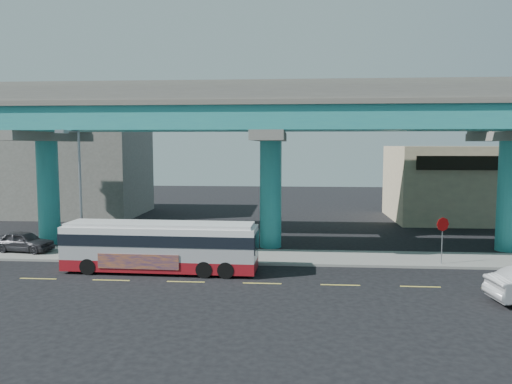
# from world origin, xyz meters

# --- Properties ---
(ground) EXTENTS (120.00, 120.00, 0.00)m
(ground) POSITION_xyz_m (0.00, 0.00, 0.00)
(ground) COLOR black
(ground) RESTS_ON ground
(sidewalk) EXTENTS (70.00, 4.00, 0.15)m
(sidewalk) POSITION_xyz_m (0.00, 5.50, 0.07)
(sidewalk) COLOR gray
(sidewalk) RESTS_ON ground
(lane_markings) EXTENTS (58.00, 0.12, 0.01)m
(lane_markings) POSITION_xyz_m (-0.00, -0.30, 0.01)
(lane_markings) COLOR #D8C64C
(lane_markings) RESTS_ON ground
(viaduct) EXTENTS (52.00, 12.40, 11.70)m
(viaduct) POSITION_xyz_m (-0.00, 9.11, 9.14)
(viaduct) COLOR teal
(viaduct) RESTS_ON ground
(building_beige) EXTENTS (14.00, 10.23, 7.00)m
(building_beige) POSITION_xyz_m (18.00, 22.98, 3.51)
(building_beige) COLOR #C1AF8A
(building_beige) RESTS_ON ground
(building_concrete) EXTENTS (12.00, 10.00, 9.00)m
(building_concrete) POSITION_xyz_m (-20.00, 24.00, 4.50)
(building_concrete) COLOR gray
(building_concrete) RESTS_ON ground
(transit_bus) EXTENTS (10.99, 2.67, 2.80)m
(transit_bus) POSITION_xyz_m (-5.84, 1.65, 1.53)
(transit_bus) COLOR maroon
(transit_bus) RESTS_ON ground
(parked_car) EXTENTS (2.68, 4.38, 1.34)m
(parked_car) POSITION_xyz_m (-16.05, 5.57, 0.82)
(parked_car) COLOR #303035
(parked_car) RESTS_ON sidewalk
(street_lamp) EXTENTS (0.50, 2.59, 7.99)m
(street_lamp) POSITION_xyz_m (-11.41, 3.43, 5.33)
(street_lamp) COLOR gray
(street_lamp) RESTS_ON sidewalk
(stop_sign) EXTENTS (0.79, 0.31, 2.76)m
(stop_sign) POSITION_xyz_m (10.32, 4.18, 2.16)
(stop_sign) COLOR gray
(stop_sign) RESTS_ON sidewalk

